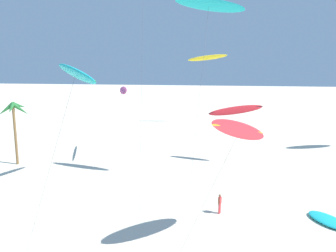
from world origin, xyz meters
TOP-DOWN VIEW (x-y plane):
  - palm_tree_3 at (-16.60, 31.20)m, footprint 3.52×4.03m
  - flying_kite_0 at (7.99, 14.95)m, footprint 6.16×5.66m
  - flying_kite_1 at (-2.06, 13.48)m, footprint 5.13×5.67m
  - flying_kite_2 at (5.14, 59.46)m, footprint 7.27×6.68m
  - flying_kite_5 at (8.85, 34.90)m, footprint 6.31×10.55m
  - flying_kite_6 at (5.68, 27.85)m, footprint 6.82×8.93m
  - flying_kite_7 at (-4.56, 35.18)m, footprint 3.84×9.54m
  - grounded_kite_0 at (15.32, 19.56)m, footprint 3.40×4.10m
  - person_near_right at (7.01, 20.16)m, footprint 0.31×0.47m

SIDE VIEW (x-z plane):
  - grounded_kite_0 at x=15.32m, z-range 0.00..0.36m
  - person_near_right at x=7.01m, z-range 0.08..1.73m
  - palm_tree_3 at x=-16.60m, z-range 2.47..9.90m
  - flying_kite_5 at x=8.85m, z-range 2.63..10.10m
  - flying_kite_0 at x=7.99m, z-range 3.38..12.73m
  - flying_kite_7 at x=-4.56m, z-range 4.00..13.08m
  - flying_kite_1 at x=-2.06m, z-range 5.39..17.85m
  - flying_kite_2 at x=5.14m, z-range 5.67..18.91m
  - flying_kite_6 at x=5.68m, z-range 8.07..26.61m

